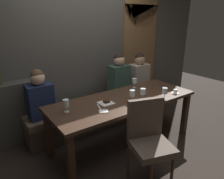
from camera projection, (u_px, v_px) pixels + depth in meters
ground at (123, 142)px, 3.25m from camera, size 9.00×9.00×0.00m
back_wall_tiled at (82, 38)px, 3.68m from camera, size 6.00×0.12×3.00m
arched_door at (140, 41)px, 4.42m from camera, size 0.90×0.05×2.55m
dining_table at (124, 104)px, 3.03m from camera, size 2.20×0.84×0.74m
banquette_bench at (99, 113)px, 3.71m from camera, size 2.50×0.44×0.45m
chair_near_side at (149, 136)px, 2.39m from camera, size 0.55×0.55×0.98m
diner_redhead at (40, 96)px, 2.98m from camera, size 0.36×0.24×0.72m
diner_bearded at (119, 77)px, 3.77m from camera, size 0.36×0.24×0.81m
diner_far_end at (139, 73)px, 4.07m from camera, size 0.36×0.24×0.76m
wine_glass_far_left at (143, 92)px, 2.94m from camera, size 0.08×0.08×0.16m
wine_glass_center_front at (66, 104)px, 2.55m from camera, size 0.08×0.08×0.16m
wine_glass_end_left at (165, 91)px, 2.97m from camera, size 0.08×0.08×0.16m
wine_glass_far_right at (132, 93)px, 2.87m from camera, size 0.08×0.08×0.16m
wine_glass_near_right at (135, 81)px, 3.42m from camera, size 0.08×0.08×0.16m
espresso_cup at (175, 92)px, 3.20m from camera, size 0.12×0.12×0.06m
dessert_plate at (106, 102)px, 2.84m from camera, size 0.19×0.19×0.05m
fork_on_table at (99, 107)px, 2.73m from camera, size 0.07×0.17×0.01m
folded_napkin at (104, 111)px, 2.59m from camera, size 0.14×0.14×0.01m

